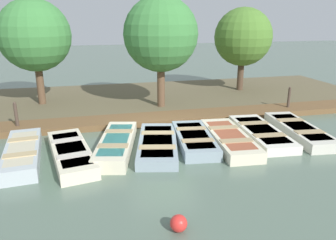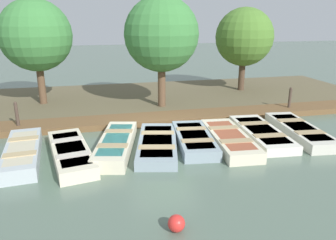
# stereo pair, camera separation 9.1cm
# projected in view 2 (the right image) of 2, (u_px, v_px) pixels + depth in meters

# --- Properties ---
(ground_plane) EXTENTS (80.00, 80.00, 0.00)m
(ground_plane) POSITION_uv_depth(u_px,v_px,m) (162.00, 133.00, 12.09)
(ground_plane) COLOR #566B5B
(shore_bank) EXTENTS (8.00, 24.00, 0.15)m
(shore_bank) POSITION_uv_depth(u_px,v_px,m) (142.00, 99.00, 16.71)
(shore_bank) COLOR brown
(shore_bank) RESTS_ON ground_plane
(dock_walkway) EXTENTS (1.36, 19.49, 0.24)m
(dock_walkway) POSITION_uv_depth(u_px,v_px,m) (155.00, 119.00, 13.38)
(dock_walkway) COLOR brown
(dock_walkway) RESTS_ON ground_plane
(rowboat_0) EXTENTS (3.47, 1.27, 0.44)m
(rowboat_0) POSITION_uv_depth(u_px,v_px,m) (23.00, 152.00, 9.84)
(rowboat_0) COLOR #B2BCC1
(rowboat_0) RESTS_ON ground_plane
(rowboat_1) EXTENTS (3.57, 1.65, 0.40)m
(rowboat_1) POSITION_uv_depth(u_px,v_px,m) (71.00, 153.00, 9.89)
(rowboat_1) COLOR beige
(rowboat_1) RESTS_ON ground_plane
(rowboat_2) EXTENTS (3.57, 1.74, 0.44)m
(rowboat_2) POSITION_uv_depth(u_px,v_px,m) (116.00, 144.00, 10.50)
(rowboat_2) COLOR beige
(rowboat_2) RESTS_ON ground_plane
(rowboat_3) EXTENTS (3.57, 1.92, 0.34)m
(rowboat_3) POSITION_uv_depth(u_px,v_px,m) (157.00, 144.00, 10.65)
(rowboat_3) COLOR #8C9EA8
(rowboat_3) RESTS_ON ground_plane
(rowboat_4) EXTENTS (3.17, 1.47, 0.38)m
(rowboat_4) POSITION_uv_depth(u_px,v_px,m) (194.00, 139.00, 11.01)
(rowboat_4) COLOR #8C9EA8
(rowboat_4) RESTS_ON ground_plane
(rowboat_5) EXTENTS (3.52, 1.39, 0.38)m
(rowboat_5) POSITION_uv_depth(u_px,v_px,m) (229.00, 139.00, 11.02)
(rowboat_5) COLOR beige
(rowboat_5) RESTS_ON ground_plane
(rowboat_6) EXTENTS (3.58, 1.45, 0.33)m
(rowboat_6) POSITION_uv_depth(u_px,v_px,m) (261.00, 133.00, 11.66)
(rowboat_6) COLOR silver
(rowboat_6) RESTS_ON ground_plane
(rowboat_7) EXTENTS (3.69, 1.44, 0.37)m
(rowboat_7) POSITION_uv_depth(u_px,v_px,m) (299.00, 130.00, 11.85)
(rowboat_7) COLOR beige
(rowboat_7) RESTS_ON ground_plane
(mooring_post_near) EXTENTS (0.12, 0.12, 1.16)m
(mooring_post_near) POSITION_uv_depth(u_px,v_px,m) (17.00, 117.00, 12.11)
(mooring_post_near) COLOR #47382D
(mooring_post_near) RESTS_ON ground_plane
(mooring_post_far) EXTENTS (0.12, 0.12, 1.16)m
(mooring_post_far) POSITION_uv_depth(u_px,v_px,m) (290.00, 100.00, 14.53)
(mooring_post_far) COLOR #47382D
(mooring_post_far) RESTS_ON ground_plane
(buoy) EXTENTS (0.35, 0.35, 0.35)m
(buoy) POSITION_uv_depth(u_px,v_px,m) (176.00, 223.00, 6.55)
(buoy) COLOR red
(buoy) RESTS_ON ground_plane
(park_tree_far_left) EXTENTS (3.23, 3.23, 4.92)m
(park_tree_far_left) POSITION_uv_depth(u_px,v_px,m) (36.00, 36.00, 14.73)
(park_tree_far_left) COLOR brown
(park_tree_far_left) RESTS_ON ground_plane
(park_tree_left) EXTENTS (3.27, 3.27, 5.02)m
(park_tree_left) POSITION_uv_depth(u_px,v_px,m) (161.00, 35.00, 14.24)
(park_tree_left) COLOR brown
(park_tree_left) RESTS_ON ground_plane
(park_tree_center) EXTENTS (3.11, 3.11, 4.62)m
(park_tree_center) POSITION_uv_depth(u_px,v_px,m) (244.00, 37.00, 17.67)
(park_tree_center) COLOR #4C3828
(park_tree_center) RESTS_ON ground_plane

